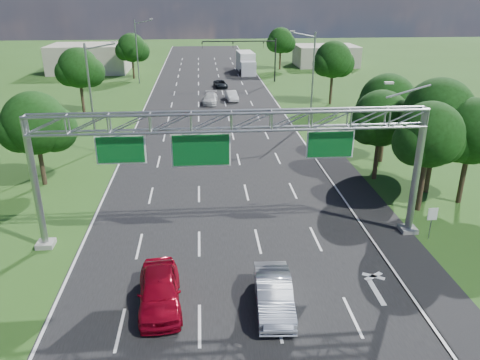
{
  "coord_description": "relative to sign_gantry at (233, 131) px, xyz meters",
  "views": [
    {
      "loc": [
        -1.38,
        -13.46,
        14.31
      ],
      "look_at": [
        0.79,
        12.73,
        3.61
      ],
      "focal_mm": 35.0,
      "sensor_mm": 36.0,
      "label": 1
    }
  ],
  "objects": [
    {
      "name": "tree_verge_lc",
      "position": [
        -13.25,
        58.04,
        -1.92
      ],
      "size": [
        5.76,
        4.8,
        7.62
      ],
      "color": "#2D2116",
      "rests_on": "ground"
    },
    {
      "name": "streetlight_l_far",
      "position": [
        -11.63,
        53.0,
        -1.31
      ],
      "size": [
        2.97,
        0.22,
        10.16
      ],
      "color": "gray",
      "rests_on": "ground"
    },
    {
      "name": "car_queue_a",
      "position": [
        -0.51,
        37.52,
        -6.21
      ],
      "size": [
        2.28,
        4.81,
        1.35
      ],
      "primitive_type": "imported",
      "rotation": [
        0.0,
        0.0,
        -0.08
      ],
      "color": "silver",
      "rests_on": "ground"
    },
    {
      "name": "sign_gantry",
      "position": [
        0.0,
        0.0,
        0.0
      ],
      "size": [
        23.5,
        1.0,
        9.56
      ],
      "color": "gray",
      "rests_on": "ground"
    },
    {
      "name": "tree_verge_lb",
      "position": [
        -16.25,
        33.04,
        -1.48
      ],
      "size": [
        5.76,
        4.8,
        8.06
      ],
      "color": "#2D2116",
      "rests_on": "ground"
    },
    {
      "name": "car_queue_b",
      "position": [
        1.37,
        48.73,
        -6.35
      ],
      "size": [
        2.31,
        4.13,
        1.09
      ],
      "primitive_type": "imported",
      "rotation": [
        0.0,
        0.0,
        0.13
      ],
      "color": "black",
      "rests_on": "ground"
    },
    {
      "name": "tree_verge_rd",
      "position": [
        15.75,
        36.04,
        -1.26
      ],
      "size": [
        5.76,
        4.8,
        8.28
      ],
      "color": "#2D2116",
      "rests_on": "ground"
    },
    {
      "name": "ground",
      "position": [
        -0.33,
        18.0,
        -6.89
      ],
      "size": [
        220.0,
        220.0,
        0.0
      ],
      "primitive_type": "plane",
      "color": "#284E17",
      "rests_on": "ground"
    },
    {
      "name": "streetlight_l_near",
      "position": [
        -11.63,
        18.0,
        -1.31
      ],
      "size": [
        2.97,
        0.22,
        10.16
      ],
      "color": "gray",
      "rests_on": "ground"
    },
    {
      "name": "streetlight_r_mid",
      "position": [
        10.97,
        28.0,
        -1.31
      ],
      "size": [
        2.97,
        0.22,
        10.16
      ],
      "color": "gray",
      "rests_on": "ground"
    },
    {
      "name": "traffic_signal",
      "position": [
        7.15,
        53.0,
        -1.72
      ],
      "size": [
        12.21,
        0.24,
        7.0
      ],
      "color": "black",
      "rests_on": "ground"
    },
    {
      "name": "building_right",
      "position": [
        23.67,
        70.0,
        -4.89
      ],
      "size": [
        12.0,
        9.0,
        4.0
      ],
      "primitive_type": "cube",
      "color": "#A59D8B",
      "rests_on": "ground"
    },
    {
      "name": "road",
      "position": [
        -0.33,
        18.0,
        -6.89
      ],
      "size": [
        18.0,
        180.0,
        0.02
      ],
      "primitive_type": "cube",
      "color": "black",
      "rests_on": "ground"
    },
    {
      "name": "silver_sedan",
      "position": [
        1.45,
        -6.96,
        -6.09
      ],
      "size": [
        1.95,
        4.92,
        1.59
      ],
      "primitive_type": "imported",
      "rotation": [
        0.0,
        0.0,
        -0.06
      ],
      "color": "silver",
      "rests_on": "ground"
    },
    {
      "name": "red_coupe",
      "position": [
        -4.03,
        -6.32,
        -6.04
      ],
      "size": [
        2.43,
        5.18,
        1.71
      ],
      "primitive_type": "imported",
      "rotation": [
        0.0,
        0.0,
        0.08
      ],
      "color": "maroon",
      "rests_on": "ground"
    },
    {
      "name": "tree_verge_la",
      "position": [
        -14.25,
        10.04,
        -2.13
      ],
      "size": [
        5.76,
        4.8,
        7.4
      ],
      "color": "#2D2116",
      "rests_on": "ground"
    },
    {
      "name": "regulatory_sign",
      "position": [
        12.07,
        -1.02,
        -5.38
      ],
      "size": [
        0.6,
        0.08,
        2.1
      ],
      "color": "gray",
      "rests_on": "ground"
    },
    {
      "name": "box_truck",
      "position": [
        6.76,
        63.05,
        -5.15
      ],
      "size": [
        3.1,
        9.67,
        3.62
      ],
      "rotation": [
        0.0,
        0.0,
        0.05
      ],
      "color": "silver",
      "rests_on": "ground"
    },
    {
      "name": "tree_cluster_right",
      "position": [
        14.47,
        7.19,
        -1.58
      ],
      "size": [
        9.91,
        14.6,
        8.68
      ],
      "color": "#2D2116",
      "rests_on": "ground"
    },
    {
      "name": "building_left",
      "position": [
        -22.33,
        66.0,
        -4.39
      ],
      "size": [
        14.0,
        10.0,
        5.0
      ],
      "primitive_type": "cube",
      "color": "#A59D8B",
      "rests_on": "ground"
    },
    {
      "name": "road_flare",
      "position": [
        9.87,
        2.0,
        -6.89
      ],
      "size": [
        3.0,
        30.0,
        0.02
      ],
      "primitive_type": "cube",
      "color": "black",
      "rests_on": "ground"
    },
    {
      "name": "tree_verge_re",
      "position": [
        13.75,
        66.04,
        -1.7
      ],
      "size": [
        5.76,
        4.8,
        7.84
      ],
      "color": "#2D2116",
      "rests_on": "ground"
    },
    {
      "name": "car_queue_d",
      "position": [
        2.49,
        39.14,
        -6.24
      ],
      "size": [
        1.81,
        4.08,
        1.3
      ],
      "primitive_type": "imported",
      "rotation": [
        0.0,
        0.0,
        0.11
      ],
      "color": "silver",
      "rests_on": "ground"
    }
  ]
}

